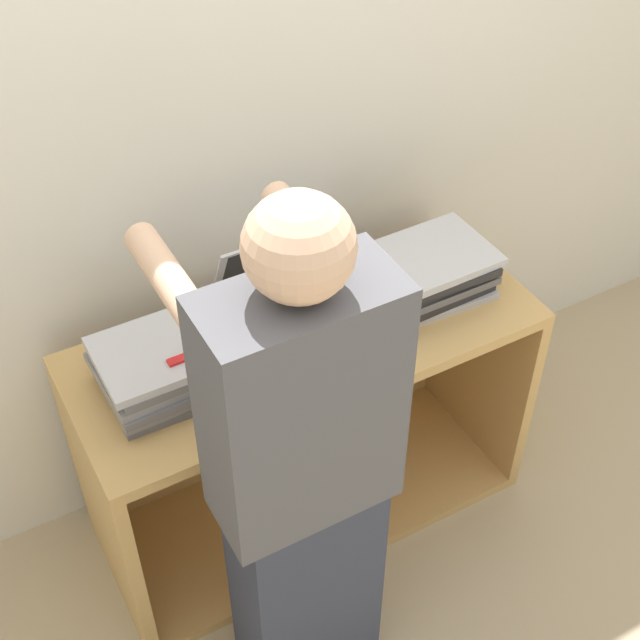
{
  "coord_description": "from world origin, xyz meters",
  "views": [
    {
      "loc": [
        -0.82,
        -1.29,
        2.4
      ],
      "look_at": [
        0.0,
        0.18,
        0.87
      ],
      "focal_mm": 50.0,
      "sensor_mm": 36.0,
      "label": 1
    }
  ],
  "objects_px": {
    "laptop_open": "(295,308)",
    "laptop_stack_left": "(172,365)",
    "person": "(302,487)",
    "laptop_stack_right": "(424,273)"
  },
  "relations": [
    {
      "from": "laptop_open",
      "to": "laptop_stack_left",
      "type": "height_order",
      "value": "laptop_open"
    },
    {
      "from": "laptop_open",
      "to": "person",
      "type": "bearing_deg",
      "value": -116.26
    },
    {
      "from": "laptop_stack_left",
      "to": "person",
      "type": "height_order",
      "value": "person"
    },
    {
      "from": "laptop_open",
      "to": "laptop_stack_left",
      "type": "distance_m",
      "value": 0.38
    },
    {
      "from": "laptop_open",
      "to": "laptop_stack_right",
      "type": "distance_m",
      "value": 0.38
    },
    {
      "from": "laptop_stack_right",
      "to": "person",
      "type": "height_order",
      "value": "person"
    },
    {
      "from": "laptop_open",
      "to": "laptop_stack_left",
      "type": "relative_size",
      "value": 1.01
    },
    {
      "from": "laptop_open",
      "to": "person",
      "type": "relative_size",
      "value": 0.24
    },
    {
      "from": "laptop_open",
      "to": "person",
      "type": "distance_m",
      "value": 0.58
    },
    {
      "from": "person",
      "to": "laptop_open",
      "type": "bearing_deg",
      "value": 63.74
    }
  ]
}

